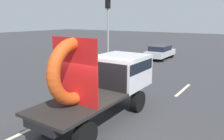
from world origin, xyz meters
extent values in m
plane|color=#38383A|center=(0.00, 0.00, 0.00)|extent=(120.00, 120.00, 0.00)
cylinder|color=black|center=(-1.20, 2.02, 0.45)|extent=(0.28, 0.90, 0.90)
cylinder|color=black|center=(0.50, 2.02, 0.45)|extent=(0.28, 0.90, 0.90)
cylinder|color=black|center=(-1.20, -1.46, 0.45)|extent=(0.28, 0.90, 0.90)
cylinder|color=black|center=(0.50, -1.46, 0.45)|extent=(0.28, 0.90, 0.90)
cube|color=black|center=(-0.35, 0.29, 0.89)|extent=(1.30, 5.57, 0.25)
cube|color=silver|center=(-0.35, 2.02, 1.69)|extent=(2.00, 2.11, 1.35)
cube|color=black|center=(-0.35, 1.97, 1.98)|extent=(2.02, 2.00, 0.44)
cube|color=black|center=(-0.35, -0.77, 1.06)|extent=(2.00, 3.47, 0.10)
cube|color=black|center=(-0.35, 0.92, 1.66)|extent=(1.80, 0.08, 1.10)
torus|color=#D84C19|center=(-0.35, -0.92, 2.22)|extent=(0.41, 2.21, 2.21)
cube|color=red|center=(-0.35, -0.92, 2.22)|extent=(1.90, 0.03, 2.21)
cylinder|color=black|center=(-4.36, 16.22, 0.31)|extent=(0.21, 0.62, 0.62)
cylinder|color=black|center=(-2.85, 16.22, 0.31)|extent=(0.21, 0.62, 0.62)
cylinder|color=black|center=(-4.36, 13.60, 0.31)|extent=(0.21, 0.62, 0.62)
cylinder|color=black|center=(-2.85, 13.60, 0.31)|extent=(0.21, 0.62, 0.62)
cube|color=silver|center=(-3.60, 14.91, 0.58)|extent=(1.75, 4.09, 0.54)
cube|color=black|center=(-3.60, 14.81, 1.09)|extent=(1.58, 2.29, 0.49)
cylinder|color=gray|center=(-6.24, 9.56, 2.37)|extent=(0.16, 0.16, 4.74)
cube|color=black|center=(-6.24, 9.56, 5.19)|extent=(0.30, 0.36, 0.90)
cube|color=beige|center=(-1.98, -1.38, 0.00)|extent=(0.16, 2.67, 0.01)
cube|color=beige|center=(-1.98, 6.16, 0.00)|extent=(0.16, 2.64, 0.01)
cube|color=beige|center=(1.28, 6.05, 0.00)|extent=(0.16, 2.62, 0.01)
camera|label=1|loc=(4.56, -6.11, 3.88)|focal=35.77mm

